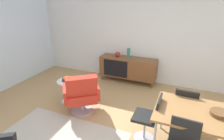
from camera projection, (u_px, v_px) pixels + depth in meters
The scene contains 12 objects.
ground_plane at pixel (103, 134), 3.39m from camera, with size 8.32×8.32×0.00m, color tan.
wall_back at pixel (143, 32), 5.10m from camera, with size 6.80×0.12×2.80m, color silver.
sideboard at pixel (128, 67), 5.30m from camera, with size 1.60×0.45×0.72m.
vase_cobalt at pixel (129, 53), 5.15m from camera, with size 0.09×0.09×0.28m.
vase_sculptural_dark at pixel (118, 54), 5.29m from camera, with size 0.16×0.16×0.14m.
dining_table at pixel (212, 118), 2.69m from camera, with size 1.60×0.90×0.74m.
wooden_bowl_on_table at pixel (220, 113), 2.66m from camera, with size 0.26×0.26×0.06m, color brown.
dining_chair_back_left at pixel (185, 106), 3.38m from camera, with size 0.41×0.44×0.86m.
dining_chair_near_window at pixel (149, 117), 3.09m from camera, with size 0.43×0.40×0.86m.
lounge_chair_red at pixel (81, 93), 3.84m from camera, with size 0.90×0.90×0.95m.
side_table_round at pixel (67, 89), 4.34m from camera, with size 0.44×0.44×0.52m.
fruit_bowl at pixel (66, 79), 4.26m from camera, with size 0.20×0.20×0.11m.
Camera 1 is at (1.20, -2.45, 2.33)m, focal length 29.93 mm.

